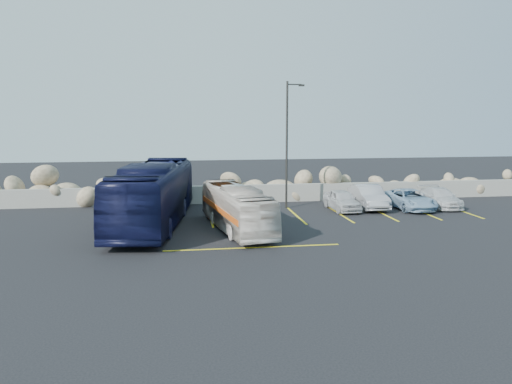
{
  "coord_description": "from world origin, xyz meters",
  "views": [
    {
      "loc": [
        -4.06,
        -21.4,
        5.9
      ],
      "look_at": [
        -0.28,
        4.0,
        1.95
      ],
      "focal_mm": 35.0,
      "sensor_mm": 36.0,
      "label": 1
    }
  ],
  "objects": [
    {
      "name": "car_a",
      "position": [
        5.82,
        8.31,
        0.64
      ],
      "size": [
        1.68,
        3.8,
        1.27
      ],
      "primitive_type": "imported",
      "rotation": [
        0.0,
        0.0,
        0.05
      ],
      "color": "silver",
      "rests_on": "ground"
    },
    {
      "name": "ground",
      "position": [
        0.0,
        0.0,
        0.0
      ],
      "size": [
        90.0,
        90.0,
        0.0
      ],
      "primitive_type": "plane",
      "color": "black",
      "rests_on": "ground"
    },
    {
      "name": "tour_coach",
      "position": [
        -5.63,
        5.68,
        1.68
      ],
      "size": [
        4.38,
        12.3,
        3.35
      ],
      "primitive_type": "imported",
      "rotation": [
        0.0,
        0.0,
        -0.13
      ],
      "color": "black",
      "rests_on": "ground"
    },
    {
      "name": "car_d",
      "position": [
        10.24,
        8.12,
        0.62
      ],
      "size": [
        2.13,
        4.49,
        1.24
      ],
      "primitive_type": "imported",
      "rotation": [
        0.0,
        0.0,
        0.02
      ],
      "color": "#8DADC8",
      "rests_on": "ground"
    },
    {
      "name": "vintage_bus",
      "position": [
        -1.32,
        3.91,
        1.14
      ],
      "size": [
        3.25,
        8.39,
        2.28
      ],
      "primitive_type": "imported",
      "rotation": [
        0.0,
        0.0,
        0.17
      ],
      "color": "silver",
      "rests_on": "ground"
    },
    {
      "name": "lamppost",
      "position": [
        2.56,
        9.5,
        4.3
      ],
      "size": [
        1.14,
        0.18,
        8.0
      ],
      "color": "#2E2C29",
      "rests_on": "ground"
    },
    {
      "name": "riprap_pile",
      "position": [
        0.0,
        13.2,
        1.3
      ],
      "size": [
        54.0,
        2.8,
        2.6
      ],
      "primitive_type": null,
      "color": "#8A775A",
      "rests_on": "ground"
    },
    {
      "name": "car_b",
      "position": [
        7.75,
        8.8,
        0.73
      ],
      "size": [
        1.81,
        4.54,
        1.47
      ],
      "primitive_type": "imported",
      "rotation": [
        0.0,
        0.0,
        -0.06
      ],
      "color": "#A4A5A9",
      "rests_on": "ground"
    },
    {
      "name": "parking_lines",
      "position": [
        4.64,
        5.57,
        0.01
      ],
      "size": [
        18.16,
        9.36,
        0.01
      ],
      "color": "yellow",
      "rests_on": "ground"
    },
    {
      "name": "seawall",
      "position": [
        0.0,
        12.0,
        0.6
      ],
      "size": [
        60.0,
        0.4,
        1.2
      ],
      "primitive_type": "cube",
      "color": "gray",
      "rests_on": "ground"
    },
    {
      "name": "car_c",
      "position": [
        12.52,
        8.51,
        0.61
      ],
      "size": [
        2.04,
        4.32,
        1.22
      ],
      "primitive_type": "imported",
      "rotation": [
        0.0,
        0.0,
        -0.08
      ],
      "color": "silver",
      "rests_on": "ground"
    }
  ]
}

